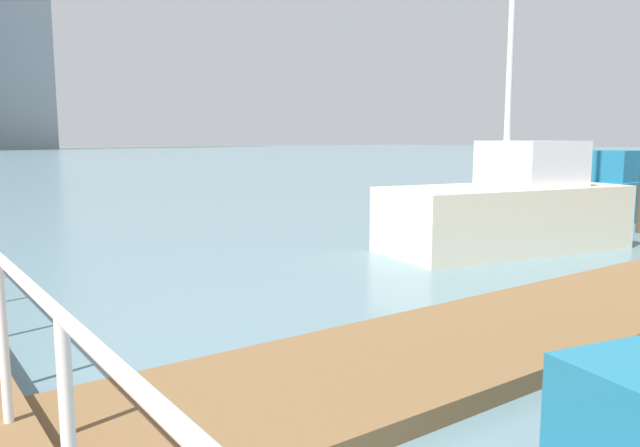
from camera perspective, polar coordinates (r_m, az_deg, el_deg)
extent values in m
plane|color=slate|center=(14.95, -21.14, -0.92)|extent=(300.00, 300.00, 0.00)
cube|color=brown|center=(7.84, 21.76, -7.91)|extent=(12.46, 2.00, 0.18)
cylinder|color=white|center=(2.85, -22.25, -18.10)|extent=(0.06, 0.06, 1.05)
cylinder|color=white|center=(4.29, -27.27, -9.59)|extent=(0.06, 0.06, 1.05)
cube|color=#1E6B8C|center=(18.72, 25.85, 2.09)|extent=(4.13, 1.90, 1.04)
cube|color=#1E6B8C|center=(18.31, 25.46, 4.89)|extent=(1.69, 1.47, 0.80)
cube|color=beige|center=(12.44, 16.63, 0.48)|extent=(5.10, 2.82, 1.24)
cube|color=white|center=(12.79, 18.92, 5.31)|extent=(1.77, 1.84, 0.87)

